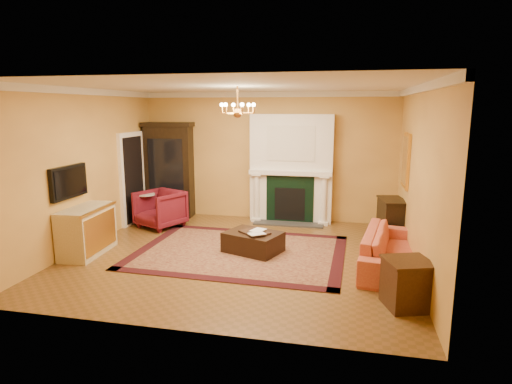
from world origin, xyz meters
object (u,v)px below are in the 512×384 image
(end_table, at_px, (407,285))
(commode, at_px, (87,231))
(wingback_armchair, at_px, (160,207))
(leather_ottoman, at_px, (253,242))
(console_table, at_px, (391,221))
(coral_sofa, at_px, (392,243))
(china_cabinet, at_px, (170,172))
(pedestal_table, at_px, (147,207))

(end_table, bearing_deg, commode, 169.46)
(wingback_armchair, distance_m, leather_ottoman, 2.72)
(wingback_armchair, distance_m, console_table, 4.97)
(coral_sofa, relative_size, console_table, 2.65)
(leather_ottoman, bearing_deg, commode, -146.02)
(china_cabinet, xyz_separation_m, end_table, (5.09, -4.01, -0.79))
(commode, xyz_separation_m, coral_sofa, (5.38, 0.44, -0.01))
(china_cabinet, distance_m, pedestal_table, 1.16)
(end_table, xyz_separation_m, leather_ottoman, (-2.50, 1.74, -0.12))
(pedestal_table, relative_size, end_table, 1.15)
(coral_sofa, height_order, end_table, coral_sofa)
(wingback_armchair, bearing_deg, pedestal_table, -171.99)
(wingback_armchair, xyz_separation_m, console_table, (4.97, 0.05, -0.04))
(pedestal_table, distance_m, console_table, 5.36)
(china_cabinet, distance_m, console_table, 5.29)
(end_table, height_order, leather_ottoman, end_table)
(coral_sofa, xyz_separation_m, leather_ottoman, (-2.43, 0.28, -0.23))
(pedestal_table, distance_m, coral_sofa, 5.48)
(leather_ottoman, bearing_deg, wingback_armchair, 173.09)
(china_cabinet, bearing_deg, commode, -101.60)
(china_cabinet, relative_size, console_table, 2.67)
(china_cabinet, distance_m, wingback_armchair, 1.23)
(console_table, bearing_deg, coral_sofa, -104.58)
(china_cabinet, relative_size, end_table, 3.50)
(commode, bearing_deg, wingback_armchair, 71.24)
(pedestal_table, bearing_deg, wingback_armchair, -17.29)
(pedestal_table, bearing_deg, end_table, -30.27)
(china_cabinet, relative_size, leather_ottoman, 2.24)
(wingback_armchair, relative_size, console_table, 1.10)
(wingback_armchair, height_order, end_table, wingback_armchair)
(coral_sofa, height_order, leather_ottoman, coral_sofa)
(china_cabinet, xyz_separation_m, console_table, (5.15, -0.98, -0.69))
(wingback_armchair, distance_m, coral_sofa, 5.07)
(china_cabinet, bearing_deg, leather_ottoman, -45.96)
(china_cabinet, height_order, leather_ottoman, china_cabinet)
(pedestal_table, height_order, coral_sofa, coral_sofa)
(china_cabinet, relative_size, commode, 1.87)
(end_table, bearing_deg, pedestal_table, 149.73)
(coral_sofa, distance_m, end_table, 1.46)
(commode, bearing_deg, coral_sofa, 1.25)
(console_table, bearing_deg, end_table, -100.93)
(coral_sofa, xyz_separation_m, console_table, (0.13, 1.57, -0.01))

